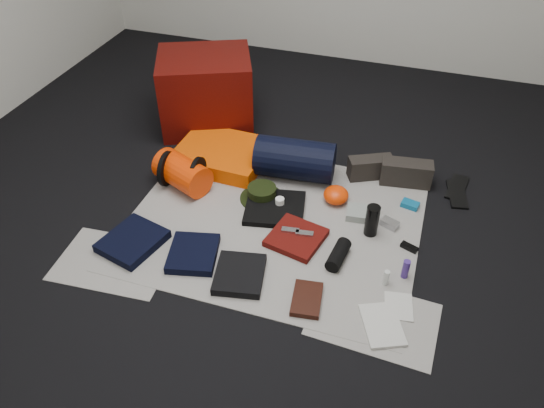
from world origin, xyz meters
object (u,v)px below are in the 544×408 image
(sleeping_pad, at_px, (222,154))
(paperback_book, at_px, (307,299))
(red_cabinet, at_px, (206,92))
(water_bottle, at_px, (372,220))
(navy_duffel, at_px, (295,159))
(stuff_sack, at_px, (182,173))
(compact_camera, at_px, (390,224))

(sleeping_pad, bearing_deg, paperback_book, -49.29)
(red_cabinet, xyz_separation_m, water_bottle, (1.30, -0.80, -0.16))
(paperback_book, bearing_deg, navy_duffel, 101.81)
(sleeping_pad, height_order, paperback_book, sleeping_pad)
(stuff_sack, height_order, compact_camera, stuff_sack)
(red_cabinet, relative_size, paperback_book, 2.89)
(red_cabinet, relative_size, compact_camera, 6.38)
(sleeping_pad, distance_m, water_bottle, 1.11)
(red_cabinet, bearing_deg, navy_duffel, -52.53)
(navy_duffel, bearing_deg, red_cabinet, 145.90)
(red_cabinet, height_order, water_bottle, red_cabinet)
(navy_duffel, bearing_deg, paperback_book, -75.71)
(red_cabinet, bearing_deg, paperback_book, -74.92)
(red_cabinet, xyz_separation_m, navy_duffel, (0.76, -0.42, -0.12))
(sleeping_pad, relative_size, stuff_sack, 1.65)
(stuff_sack, height_order, water_bottle, stuff_sack)
(stuff_sack, relative_size, navy_duffel, 0.70)
(red_cabinet, bearing_deg, compact_camera, -50.50)
(red_cabinet, relative_size, stuff_sack, 1.82)
(sleeping_pad, bearing_deg, stuff_sack, -110.86)
(water_bottle, bearing_deg, compact_camera, 44.21)
(red_cabinet, bearing_deg, stuff_sack, -102.24)
(sleeping_pad, height_order, compact_camera, sleeping_pad)
(stuff_sack, distance_m, water_bottle, 1.16)
(water_bottle, distance_m, paperback_book, 0.61)
(stuff_sack, bearing_deg, compact_camera, 0.90)
(water_bottle, bearing_deg, sleeping_pad, 159.29)
(red_cabinet, height_order, compact_camera, red_cabinet)
(water_bottle, bearing_deg, stuff_sack, 176.53)
(red_cabinet, distance_m, water_bottle, 1.54)
(navy_duffel, height_order, water_bottle, navy_duffel)
(navy_duffel, bearing_deg, water_bottle, -40.00)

